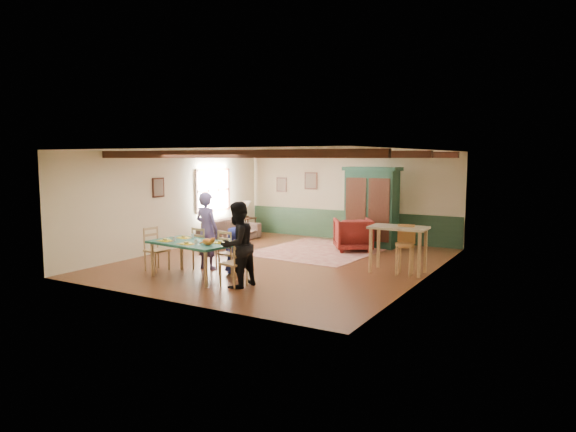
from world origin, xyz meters
The scene contains 35 objects.
floor centered at (0.00, 0.00, 0.00)m, with size 8.00×8.00×0.00m, color #4F2816.
wall_back centered at (0.00, 4.00, 1.35)m, with size 7.00×0.02×2.70m, color beige.
wall_left centered at (-3.50, 0.00, 1.35)m, with size 0.02×8.00×2.70m, color beige.
wall_right centered at (3.50, 0.00, 1.35)m, with size 0.02×8.00×2.70m, color beige.
ceiling centered at (0.00, 0.00, 2.70)m, with size 7.00×8.00×0.02m, color silver.
wainscot_back centered at (0.00, 3.98, 0.45)m, with size 6.95×0.03×0.90m, color #203B26.
ceiling_beam_front centered at (0.00, -2.30, 2.61)m, with size 6.95×0.16×0.16m, color black.
ceiling_beam_mid centered at (0.00, 0.40, 2.61)m, with size 6.95×0.16×0.16m, color black.
ceiling_beam_back centered at (0.00, 3.00, 2.61)m, with size 6.95×0.16×0.16m, color black.
window_left centered at (-3.47, 1.70, 1.55)m, with size 0.06×1.60×1.30m, color white, non-canonical shape.
picture_left_wall centered at (-3.47, -0.60, 1.75)m, with size 0.04×0.42×0.52m, color gray, non-canonical shape.
picture_back_a centered at (-1.30, 3.97, 1.80)m, with size 0.45×0.04×0.55m, color gray, non-canonical shape.
picture_back_b centered at (-2.40, 3.97, 1.65)m, with size 0.38×0.04×0.48m, color gray, non-canonical shape.
dining_table centered at (-0.77, -2.41, 0.38)m, with size 1.84×1.02×0.77m, color #1A5345, non-canonical shape.
dining_chair_far_left centered at (-1.09, -1.63, 0.49)m, with size 0.43×0.45×0.97m, color #A78353, non-canonical shape.
dining_chair_far_right centered at (-0.27, -1.73, 0.49)m, with size 0.43×0.45×0.97m, color #A78353, non-canonical shape.
dining_chair_end_left centered at (-1.94, -2.27, 0.49)m, with size 0.43×0.45×0.97m, color #A78353, non-canonical shape.
dining_chair_end_right centered at (0.40, -2.55, 0.49)m, with size 0.43×0.45×0.97m, color #A78353, non-canonical shape.
person_man centered at (-1.08, -1.55, 0.88)m, with size 0.64×0.42×1.77m, color #605089.
person_woman centered at (0.50, -2.56, 0.85)m, with size 0.82×0.64×1.69m, color black.
person_child centered at (-0.26, -1.65, 0.51)m, with size 0.50×0.33×1.03m, color navy.
cat centered at (-0.22, -2.58, 0.86)m, with size 0.37×0.14×0.18m, color orange, non-canonical shape.
place_setting_near_left centered at (-1.36, -2.60, 0.82)m, with size 0.41×0.31×0.11m, color yellow, non-canonical shape.
place_setting_near_center centered at (-0.70, -2.68, 0.82)m, with size 0.41×0.31×0.11m, color yellow, non-canonical shape.
place_setting_far_left centered at (-1.30, -2.09, 0.82)m, with size 0.41×0.31×0.11m, color yellow, non-canonical shape.
place_setting_far_right centered at (-0.18, -2.22, 0.82)m, with size 0.41×0.31×0.11m, color yellow, non-canonical shape.
area_rug centered at (0.11, 1.82, 0.01)m, with size 2.94×3.49×0.01m, color beige.
armoire centered at (1.08, 3.17, 1.14)m, with size 1.61×0.64×2.28m, color #143325.
armchair centered at (0.91, 2.24, 0.45)m, with size 0.96×0.99×0.90m, color #4C0F0F.
sofa centered at (-2.89, 1.77, 0.34)m, with size 2.31×0.90×0.67m, color #44322A.
end_table centered at (-3.20, 3.08, 0.30)m, with size 0.48×0.48×0.59m, color black, non-canonical shape.
table_lamp centered at (-3.20, 3.08, 0.86)m, with size 0.30×0.30×0.54m, color tan, non-canonical shape.
counter_table centered at (2.83, 0.26, 0.52)m, with size 1.24×0.72×1.04m, color #C1B896, non-canonical shape.
bar_stool_left centered at (3.02, 0.08, 0.55)m, with size 0.39×0.43×1.09m, color #B37F45, non-canonical shape.
bar_stool_right centered at (3.03, 0.18, 0.51)m, with size 0.36×0.40×1.02m, color #B37F45, non-canonical shape.
Camera 1 is at (6.34, -10.61, 2.54)m, focal length 32.00 mm.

